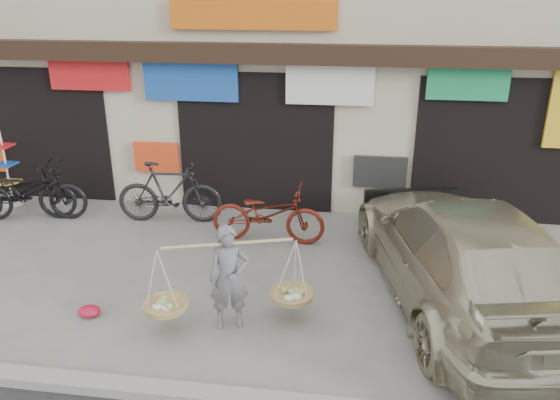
# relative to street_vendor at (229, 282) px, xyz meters

# --- Properties ---
(ground) EXTENTS (70.00, 70.00, 0.00)m
(ground) POSITION_rel_street_vendor_xyz_m (-0.40, 0.58, -0.64)
(ground) COLOR gray
(ground) RESTS_ON ground
(kerb) EXTENTS (70.00, 0.25, 0.12)m
(kerb) POSITION_rel_street_vendor_xyz_m (-0.40, -1.42, -0.58)
(kerb) COLOR gray
(kerb) RESTS_ON ground
(shophouse_block) EXTENTS (14.00, 6.32, 7.00)m
(shophouse_block) POSITION_rel_street_vendor_xyz_m (-0.40, 7.00, 2.80)
(shophouse_block) COLOR beige
(shophouse_block) RESTS_ON ground
(street_vendor) EXTENTS (2.12, 1.05, 1.42)m
(street_vendor) POSITION_rel_street_vendor_xyz_m (0.00, 0.00, 0.00)
(street_vendor) COLOR slate
(street_vendor) RESTS_ON ground
(bike_0) EXTENTS (2.21, 1.13, 1.11)m
(bike_0) POSITION_rel_street_vendor_xyz_m (-4.53, 2.91, -0.09)
(bike_0) COLOR black
(bike_0) RESTS_ON ground
(bike_1) EXTENTS (2.01, 0.73, 1.18)m
(bike_1) POSITION_rel_street_vendor_xyz_m (-1.87, 3.16, -0.05)
(bike_1) COLOR black
(bike_1) RESTS_ON ground
(bike_2) EXTENTS (1.98, 0.73, 1.03)m
(bike_2) POSITION_rel_street_vendor_xyz_m (0.08, 2.59, -0.13)
(bike_2) COLOR #611B10
(bike_2) RESTS_ON ground
(bike_3) EXTENTS (2.21, 1.13, 1.11)m
(bike_3) POSITION_rel_street_vendor_xyz_m (-4.75, 2.91, -0.09)
(bike_3) COLOR black
(bike_3) RESTS_ON ground
(suv) EXTENTS (3.13, 5.51, 1.50)m
(suv) POSITION_rel_street_vendor_xyz_m (3.06, 1.08, 0.11)
(suv) COLOR #BEB799
(suv) RESTS_ON ground
(display_rack) EXTENTS (0.42, 0.42, 1.53)m
(display_rack) POSITION_rel_street_vendor_xyz_m (-5.39, 3.55, -0.03)
(display_rack) COLOR silver
(display_rack) RESTS_ON ground
(red_bag) EXTENTS (0.31, 0.25, 0.14)m
(red_bag) POSITION_rel_street_vendor_xyz_m (-1.95, -0.06, -0.57)
(red_bag) COLOR red
(red_bag) RESTS_ON ground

